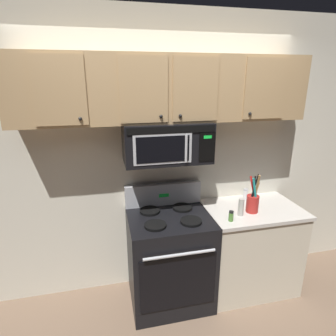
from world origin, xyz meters
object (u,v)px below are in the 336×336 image
(utensil_crock_red, at_px, (253,201))
(stove_range, at_px, (170,257))
(over_range_microwave, at_px, (167,142))
(spice_jar, at_px, (231,216))
(salt_shaker, at_px, (245,194))
(pepper_mill, at_px, (241,207))

(utensil_crock_red, bearing_deg, stove_range, 174.71)
(over_range_microwave, bearing_deg, spice_jar, -31.28)
(salt_shaker, bearing_deg, pepper_mill, -123.75)
(spice_jar, bearing_deg, stove_range, 159.16)
(spice_jar, bearing_deg, utensil_crock_red, 24.05)
(stove_range, distance_m, spice_jar, 0.73)
(salt_shaker, distance_m, spice_jar, 0.54)
(stove_range, bearing_deg, pepper_mill, -10.26)
(over_range_microwave, distance_m, salt_shaker, 1.07)
(spice_jar, bearing_deg, pepper_mill, 30.56)
(utensil_crock_red, bearing_deg, pepper_mill, -162.74)
(spice_jar, bearing_deg, salt_shaker, 49.16)
(salt_shaker, xyz_separation_m, pepper_mill, (-0.22, -0.33, 0.03))
(pepper_mill, bearing_deg, utensil_crock_red, 17.26)
(utensil_crock_red, bearing_deg, over_range_microwave, 166.48)
(stove_range, distance_m, over_range_microwave, 1.11)
(spice_jar, bearing_deg, over_range_microwave, 148.72)
(stove_range, distance_m, pepper_mill, 0.83)
(over_range_microwave, xyz_separation_m, pepper_mill, (0.65, -0.23, -0.59))
(salt_shaker, height_order, pepper_mill, pepper_mill)
(stove_range, height_order, spice_jar, stove_range)
(over_range_microwave, distance_m, spice_jar, 0.87)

